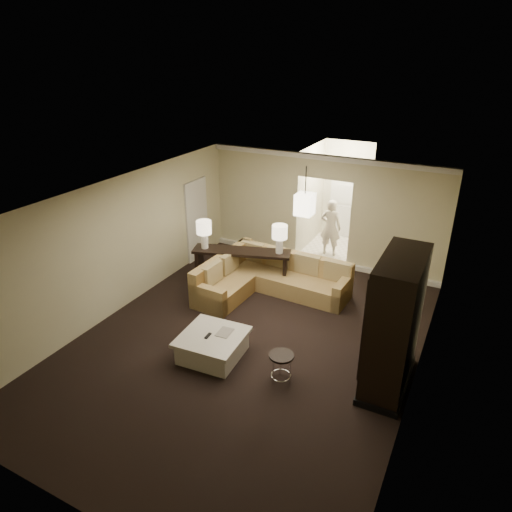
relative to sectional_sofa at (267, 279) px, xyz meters
The scene contains 19 objects.
ground 2.01m from the sectional_sofa, 74.58° to the right, with size 8.00×8.00×0.00m, color black.
wall_back 2.40m from the sectional_sofa, 75.91° to the left, with size 6.00×0.04×2.80m, color #C0BA91.
wall_front 6.02m from the sectional_sofa, 84.91° to the right, with size 6.00×0.04×2.80m, color #C0BA91.
wall_left 3.30m from the sectional_sofa, 142.40° to the right, with size 0.04×8.00×2.80m, color #C0BA91.
wall_right 4.14m from the sectional_sofa, 28.39° to the right, with size 0.04×8.00×2.80m, color #C0BA91.
ceiling 3.15m from the sectional_sofa, 74.58° to the right, with size 6.00×8.00×0.02m, color silver.
crown_molding 3.19m from the sectional_sofa, 75.58° to the left, with size 6.00×0.10×0.12m, color silver.
baseboard 2.13m from the sectional_sofa, 75.58° to the left, with size 6.00×0.10×0.12m, color silver.
side_door 2.70m from the sectional_sofa, 159.90° to the left, with size 0.05×0.90×2.10m, color silver.
foyer 3.61m from the sectional_sofa, 81.30° to the left, with size 1.44×2.02×2.80m.
sectional_sofa is the anchor object (origin of this frame).
coffee_table 2.58m from the sectional_sofa, 86.27° to the right, with size 1.17×1.17×0.46m.
console_table 0.72m from the sectional_sofa, behind, with size 2.29×1.17×0.87m.
armoire 3.70m from the sectional_sofa, 30.81° to the right, with size 0.68×1.60×2.30m.
drink_table 3.04m from the sectional_sofa, 59.60° to the right, with size 0.41×0.41×0.52m.
table_lamp_left 1.81m from the sectional_sofa, behind, with size 0.35×0.35×0.66m.
table_lamp_right 1.04m from the sectional_sofa, 70.03° to the left, with size 0.35×0.35×0.66m.
pendant_light 1.87m from the sectional_sofa, 56.51° to the left, with size 0.38×0.38×1.09m.
person 2.78m from the sectional_sofa, 77.95° to the left, with size 0.61×0.41×1.69m, color beige.
Camera 1 is at (3.43, -6.34, 5.10)m, focal length 32.00 mm.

